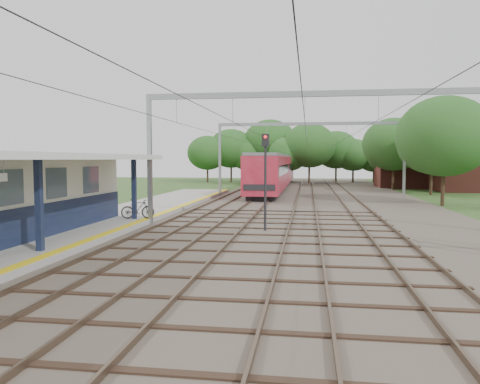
{
  "coord_description": "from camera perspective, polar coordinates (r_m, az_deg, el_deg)",
  "views": [
    {
      "loc": [
        3.41,
        -9.06,
        3.56
      ],
      "look_at": [
        -0.65,
        18.63,
        1.6
      ],
      "focal_mm": 35.0,
      "sensor_mm": 36.0,
      "label": 1
    }
  ],
  "objects": [
    {
      "name": "catenary_system",
      "position": [
        34.4,
        8.36,
        7.22
      ],
      "size": [
        17.22,
        88.0,
        7.0
      ],
      "color": "gray",
      "rests_on": "ground"
    },
    {
      "name": "rail_tracks",
      "position": [
        39.25,
        5.52,
        -0.96
      ],
      "size": [
        11.8,
        88.0,
        0.15
      ],
      "color": "brown",
      "rests_on": "ballast_bed"
    },
    {
      "name": "train",
      "position": [
        56.56,
        4.38,
        2.65
      ],
      "size": [
        3.07,
        38.16,
        4.02
      ],
      "color": "black",
      "rests_on": "ballast_bed"
    },
    {
      "name": "ground",
      "position": [
        10.31,
        -12.02,
        -16.27
      ],
      "size": [
        160.0,
        160.0,
        0.0
      ],
      "primitive_type": "plane",
      "color": "#2D4C1E",
      "rests_on": "ground"
    },
    {
      "name": "tree_band",
      "position": [
        66.2,
        8.75,
        5.13
      ],
      "size": [
        31.72,
        30.88,
        8.82
      ],
      "color": "#382619",
      "rests_on": "ground"
    },
    {
      "name": "yellow_stripe",
      "position": [
        24.84,
        -12.17,
        -3.5
      ],
      "size": [
        0.45,
        52.0,
        0.01
      ],
      "primitive_type": "cube",
      "color": "yellow",
      "rests_on": "platform"
    },
    {
      "name": "house_near",
      "position": [
        57.8,
        26.1,
        3.03
      ],
      "size": [
        7.0,
        6.12,
        7.89
      ],
      "color": "brown",
      "rests_on": "ground"
    },
    {
      "name": "ballast_bed",
      "position": [
        39.22,
        9.17,
        -1.18
      ],
      "size": [
        18.0,
        90.0,
        0.1
      ],
      "primitive_type": "cube",
      "color": "#473D33",
      "rests_on": "ground"
    },
    {
      "name": "house_far",
      "position": [
        62.34,
        20.03,
        3.46
      ],
      "size": [
        8.0,
        6.12,
        8.66
      ],
      "color": "brown",
      "rests_on": "ground"
    },
    {
      "name": "platform",
      "position": [
        25.73,
        -16.87,
        -3.72
      ],
      "size": [
        5.0,
        52.0,
        0.35
      ],
      "primitive_type": "cube",
      "color": "gray",
      "rests_on": "ground"
    },
    {
      "name": "signal_post",
      "position": [
        22.62,
        3.11,
        2.88
      ],
      "size": [
        0.37,
        0.31,
        4.78
      ],
      "rotation": [
        0.0,
        0.0,
        -0.25
      ],
      "color": "black",
      "rests_on": "ground"
    },
    {
      "name": "bicycle",
      "position": [
        25.87,
        -12.37,
        -2.02
      ],
      "size": [
        1.85,
        0.9,
        1.07
      ],
      "primitive_type": "imported",
      "rotation": [
        0.0,
        0.0,
        1.8
      ],
      "color": "black",
      "rests_on": "platform"
    }
  ]
}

